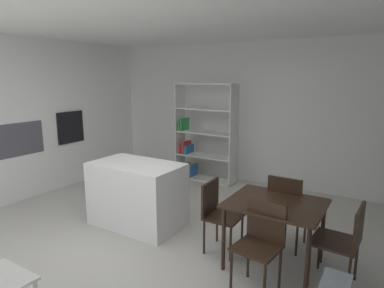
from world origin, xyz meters
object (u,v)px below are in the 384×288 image
at_px(built_in_oven, 70,127).
at_px(open_bookshelf, 201,138).
at_px(kitchen_island, 137,194).
at_px(dining_chair_near, 261,238).
at_px(dining_chair_window_side, 345,238).
at_px(dining_chair_far, 286,206).
at_px(dining_chair_island_side, 217,210).
at_px(dining_table, 275,209).

relative_size(built_in_oven, open_bookshelf, 0.31).
distance_m(kitchen_island, dining_chair_near, 2.09).
bearing_deg(open_bookshelf, kitchen_island, -81.93).
bearing_deg(dining_chair_near, built_in_oven, 170.90).
height_order(built_in_oven, dining_chair_window_side, built_in_oven).
relative_size(built_in_oven, dining_chair_far, 0.64).
distance_m(open_bookshelf, dining_chair_far, 3.09).
height_order(built_in_oven, open_bookshelf, open_bookshelf).
bearing_deg(open_bookshelf, dining_chair_island_side, -55.86).
bearing_deg(dining_chair_window_side, kitchen_island, -87.27).
bearing_deg(dining_chair_far, dining_chair_near, 91.87).
distance_m(built_in_oven, dining_chair_near, 4.56).
relative_size(open_bookshelf, dining_chair_island_side, 2.29).
distance_m(open_bookshelf, dining_chair_island_side, 2.95).
distance_m(kitchen_island, dining_chair_window_side, 2.74).
bearing_deg(dining_chair_island_side, dining_table, -91.48).
bearing_deg(dining_chair_far, open_bookshelf, -38.93).
bearing_deg(kitchen_island, dining_chair_island_side, -1.31).
distance_m(dining_chair_island_side, dining_chair_near, 0.86).
relative_size(dining_table, dining_chair_window_side, 1.15).
xyz_separation_m(open_bookshelf, dining_chair_near, (2.37, -2.88, -0.33)).
xyz_separation_m(built_in_oven, dining_table, (4.34, -0.77, -0.48)).
relative_size(kitchen_island, dining_chair_far, 1.36).
bearing_deg(dining_chair_window_side, open_bookshelf, -124.86).
bearing_deg(open_bookshelf, dining_chair_near, -50.54).
bearing_deg(dining_chair_far, dining_chair_island_side, 33.10).
distance_m(built_in_oven, open_bookshelf, 2.59).
bearing_deg(dining_chair_window_side, dining_chair_island_side, -86.69).
xyz_separation_m(dining_chair_island_side, dining_chair_near, (0.73, -0.45, 0.02)).
distance_m(dining_chair_island_side, dining_chair_window_side, 1.43).
xyz_separation_m(kitchen_island, dining_chair_window_side, (2.74, -0.03, 0.08)).
bearing_deg(dining_table, dining_chair_far, 90.25).
bearing_deg(kitchen_island, open_bookshelf, 98.07).
bearing_deg(dining_table, dining_chair_window_side, -0.44).
bearing_deg(dining_chair_far, dining_chair_window_side, 149.16).
relative_size(kitchen_island, dining_chair_near, 1.45).
bearing_deg(dining_chair_near, open_bookshelf, 136.17).
height_order(built_in_oven, dining_chair_island_side, built_in_oven).
xyz_separation_m(dining_chair_island_side, dining_chair_far, (0.71, 0.45, 0.04)).
bearing_deg(dining_chair_window_side, dining_table, -87.02).
xyz_separation_m(built_in_oven, open_bookshelf, (1.98, 1.65, -0.29)).
relative_size(kitchen_island, dining_chair_island_side, 1.49).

